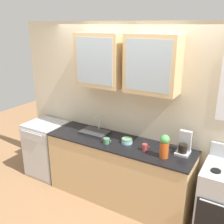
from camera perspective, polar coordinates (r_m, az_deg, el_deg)
ground_plane at (r=4.15m, az=1.31°, el=-18.31°), size 10.00×10.00×0.00m
back_wall_unit at (r=3.72m, az=3.92°, el=2.52°), size 3.82×0.42×2.54m
counter at (r=3.88m, az=1.36°, el=-12.81°), size 2.14×0.63×0.93m
stove_range at (r=3.53m, az=23.40°, el=-18.05°), size 0.56×0.64×1.11m
sink_faucet at (r=3.94m, az=-3.79°, el=-4.34°), size 0.42×0.29×0.24m
bowl_stack at (r=3.61m, az=3.30°, el=-6.37°), size 0.15×0.15×0.07m
vase at (r=3.25m, az=11.48°, el=-7.30°), size 0.12×0.12×0.30m
cup_near_sink at (r=3.60m, az=-1.20°, el=-6.38°), size 0.12×0.09×0.08m
cup_near_bowls at (r=3.43m, az=7.26°, el=-7.72°), size 0.11×0.07×0.09m
dishwasher at (r=4.64m, az=-14.10°, el=-7.79°), size 0.61×0.61×0.93m
coffee_maker at (r=3.44m, az=15.59°, el=-7.07°), size 0.17×0.20×0.29m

